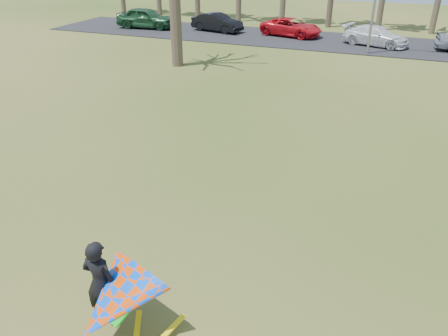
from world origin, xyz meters
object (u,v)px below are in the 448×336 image
(car_1, at_px, (217,22))
(kite_flyer, at_px, (112,299))
(car_2, at_px, (291,27))
(car_0, at_px, (146,18))
(car_3, at_px, (376,36))

(car_1, distance_m, kite_flyer, 29.99)
(car_1, xyz_separation_m, kite_flyer, (9.62, -28.41, 0.11))
(car_1, bearing_deg, car_2, -74.32)
(car_0, bearing_deg, car_3, -96.38)
(car_0, xyz_separation_m, kite_flyer, (15.60, -27.65, -0.01))
(car_1, bearing_deg, car_0, 109.89)
(car_0, xyz_separation_m, car_1, (5.98, 0.76, -0.12))
(car_3, xyz_separation_m, kite_flyer, (-2.42, -27.53, 0.16))
(car_0, distance_m, car_1, 6.03)
(car_2, relative_size, kite_flyer, 1.93)
(car_0, relative_size, kite_flyer, 1.99)
(kite_flyer, bearing_deg, car_3, 84.97)
(car_1, distance_m, car_3, 12.07)
(car_2, xyz_separation_m, car_3, (6.17, -1.20, -0.00))
(car_2, bearing_deg, car_1, 106.89)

